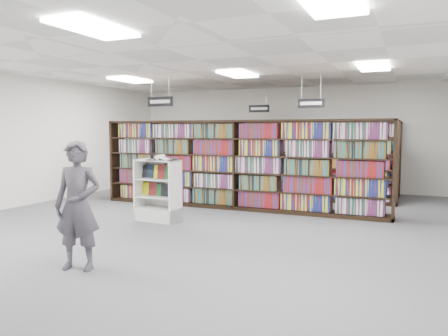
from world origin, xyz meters
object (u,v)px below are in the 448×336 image
at_px(endcap_display, 159,199).
at_px(open_book, 161,158).
at_px(shopper, 78,206).
at_px(bookshelf_row_near, 238,165).

xyz_separation_m(endcap_display, open_book, (0.12, -0.11, 0.85)).
height_order(endcap_display, shopper, shopper).
height_order(bookshelf_row_near, endcap_display, bookshelf_row_near).
relative_size(bookshelf_row_near, endcap_display, 5.52).
bearing_deg(open_book, shopper, -85.99).
distance_m(endcap_display, open_book, 0.87).
bearing_deg(bookshelf_row_near, shopper, -93.15).
bearing_deg(open_book, endcap_display, 132.12).
bearing_deg(bookshelf_row_near, open_book, -112.60).
bearing_deg(endcap_display, shopper, -74.03).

